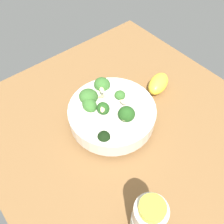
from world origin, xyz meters
TOP-DOWN VIEW (x-y plane):
  - ground_plane at (0.00, 0.00)cm, footprint 64.48×64.48cm
  - bowl_of_broccoli at (2.08, -1.39)cm, footprint 20.59×20.74cm
  - lemon_wedge at (-14.84, -1.80)cm, footprint 9.18×7.18cm
  - bottle_tall at (13.13, 21.69)cm, footprint 5.49×5.49cm

SIDE VIEW (x-z plane):
  - ground_plane at x=0.00cm, z-range -3.86..0.00cm
  - lemon_wedge at x=-14.84cm, z-range 0.00..4.21cm
  - bowl_of_broccoli at x=2.08cm, z-range -0.92..8.16cm
  - bottle_tall at x=13.13cm, z-range -0.30..13.02cm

